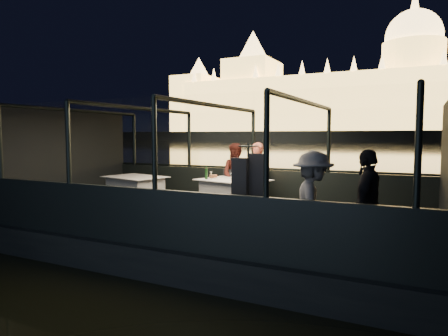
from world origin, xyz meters
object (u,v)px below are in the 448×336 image
at_px(chair_port_right, 254,191).
at_px(person_woman_coral, 257,178).
at_px(passenger_dark, 368,198).
at_px(chair_port_left, 228,190).
at_px(wine_bottle, 206,172).
at_px(dining_table_aft, 135,191).
at_px(coat_stand, 248,189).
at_px(person_man_maroon, 237,177).
at_px(passenger_stripe, 313,198).
at_px(dining_table_central, 233,197).

height_order(chair_port_right, person_woman_coral, person_woman_coral).
relative_size(chair_port_right, passenger_dark, 0.54).
height_order(chair_port_left, wine_bottle, wine_bottle).
bearing_deg(chair_port_right, dining_table_aft, 173.86).
distance_m(coat_stand, passenger_dark, 1.73).
height_order(chair_port_right, coat_stand, coat_stand).
bearing_deg(dining_table_aft, coat_stand, -27.95).
bearing_deg(dining_table_aft, passenger_dark, -18.31).
xyz_separation_m(chair_port_left, person_man_maroon, (0.11, 0.27, 0.30)).
xyz_separation_m(passenger_stripe, wine_bottle, (-2.86, 2.15, 0.06)).
bearing_deg(passenger_stripe, dining_table_aft, 43.01).
xyz_separation_m(chair_port_right, person_man_maroon, (-0.49, 0.12, 0.30)).
xyz_separation_m(dining_table_aft, passenger_dark, (5.48, -1.81, 0.47)).
bearing_deg(passenger_dark, dining_table_central, -116.86).
xyz_separation_m(dining_table_aft, wine_bottle, (1.94, 0.01, 0.53)).
height_order(coat_stand, passenger_dark, coat_stand).
bearing_deg(chair_port_left, passenger_stripe, -38.38).
xyz_separation_m(passenger_dark, wine_bottle, (-3.54, 1.82, 0.06)).
bearing_deg(coat_stand, person_man_maroon, 117.23).
xyz_separation_m(dining_table_central, wine_bottle, (-0.54, -0.23, 0.53)).
distance_m(dining_table_aft, person_woman_coral, 2.93).
bearing_deg(chair_port_right, chair_port_left, 170.90).
xyz_separation_m(dining_table_aft, person_man_maroon, (2.24, 0.96, 0.36)).
height_order(dining_table_aft, person_woman_coral, person_woman_coral).
height_order(chair_port_right, passenger_stripe, passenger_stripe).
relative_size(chair_port_right, coat_stand, 0.52).
bearing_deg(dining_table_central, wine_bottle, -156.81).
relative_size(chair_port_left, passenger_stripe, 0.60).
xyz_separation_m(dining_table_aft, coat_stand, (3.76, -2.00, 0.51)).
relative_size(chair_port_left, person_woman_coral, 0.58).
distance_m(person_woman_coral, passenger_dark, 3.89).
bearing_deg(dining_table_central, passenger_stripe, -45.79).
relative_size(dining_table_aft, coat_stand, 0.88).
bearing_deg(person_woman_coral, coat_stand, -53.20).
distance_m(dining_table_aft, person_man_maroon, 2.47).
xyz_separation_m(coat_stand, passenger_dark, (1.72, 0.18, -0.05)).
bearing_deg(person_woman_coral, person_man_maroon, -162.23).
height_order(dining_table_central, wine_bottle, wine_bottle).
distance_m(dining_table_central, person_man_maroon, 0.84).
bearing_deg(chair_port_right, person_man_maroon, 142.96).
distance_m(coat_stand, wine_bottle, 2.71).
bearing_deg(passenger_dark, person_woman_coral, -127.93).
bearing_deg(person_woman_coral, passenger_stripe, -38.70).
xyz_separation_m(dining_table_aft, passenger_stripe, (4.80, -2.15, 0.47)).
bearing_deg(chair_port_left, chair_port_right, 22.50).
xyz_separation_m(coat_stand, person_man_maroon, (-1.52, 2.96, -0.15)).
relative_size(chair_port_right, passenger_stripe, 0.55).
distance_m(chair_port_left, passenger_stripe, 3.91).
xyz_separation_m(dining_table_aft, chair_port_right, (2.73, 0.84, 0.06)).
distance_m(dining_table_central, chair_port_left, 0.57).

